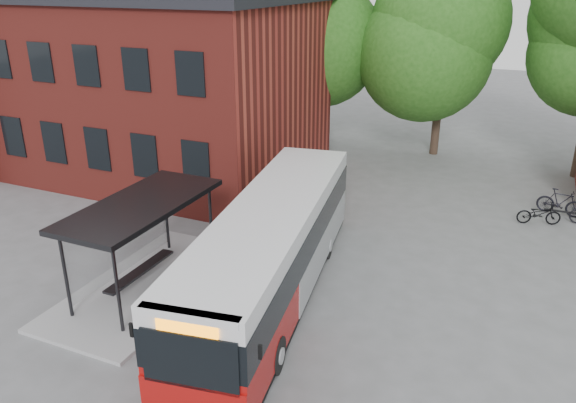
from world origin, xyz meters
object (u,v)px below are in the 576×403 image
at_px(bicycle_0, 539,214).
at_px(bicycle_1, 560,202).
at_px(bus_shelter, 145,245).
at_px(city_bus, 272,252).

bearing_deg(bicycle_0, bicycle_1, -45.75).
bearing_deg(bus_shelter, bicycle_0, 42.75).
bearing_deg(bicycle_1, bicycle_0, 160.46).
height_order(city_bus, bicycle_0, city_bus).
distance_m(bus_shelter, bicycle_1, 16.50).
relative_size(city_bus, bicycle_0, 7.05).
xyz_separation_m(bus_shelter, bicycle_1, (11.76, 11.54, -0.91)).
bearing_deg(city_bus, bicycle_1, 43.63).
bearing_deg(city_bus, bicycle_0, 42.48).
bearing_deg(bus_shelter, bicycle_1, 44.46).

